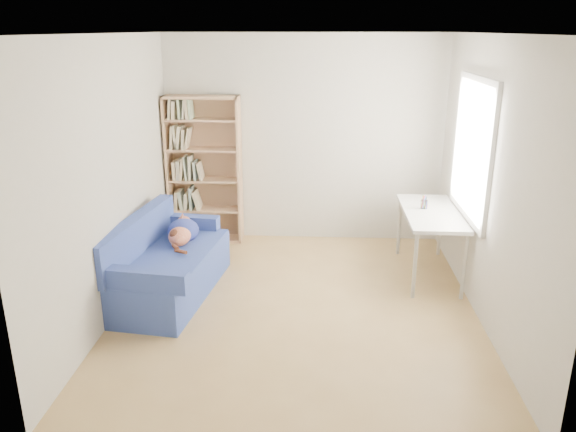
% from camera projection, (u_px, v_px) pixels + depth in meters
% --- Properties ---
extents(ground, '(4.00, 4.00, 0.00)m').
position_uv_depth(ground, '(297.00, 307.00, 5.60)').
color(ground, '#A5804A').
rests_on(ground, ground).
extents(room_shell, '(3.54, 4.04, 2.62)m').
position_uv_depth(room_shell, '(309.00, 145.00, 5.11)').
color(room_shell, silver).
rests_on(room_shell, ground).
extents(sofa, '(1.01, 1.79, 0.83)m').
position_uv_depth(sofa, '(166.00, 264.00, 5.81)').
color(sofa, navy).
rests_on(sofa, ground).
extents(bookshelf, '(0.93, 0.29, 1.86)m').
position_uv_depth(bookshelf, '(205.00, 176.00, 7.14)').
color(bookshelf, tan).
rests_on(bookshelf, ground).
extents(desk, '(0.59, 1.30, 0.75)m').
position_uv_depth(desk, '(431.00, 217.00, 6.13)').
color(desk, silver).
rests_on(desk, ground).
extents(pen_cup, '(0.08, 0.08, 0.15)m').
position_uv_depth(pen_cup, '(424.00, 203.00, 6.19)').
color(pen_cup, white).
rests_on(pen_cup, desk).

